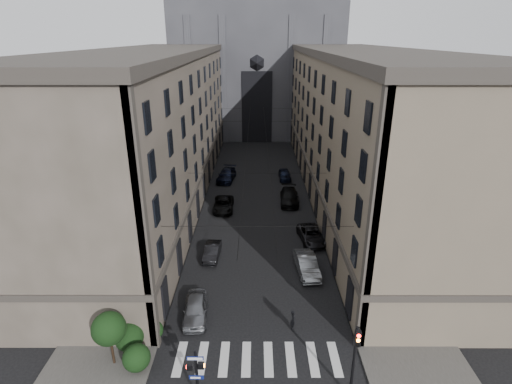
{
  "coord_description": "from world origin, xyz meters",
  "views": [
    {
      "loc": [
        -0.06,
        -15.98,
        20.38
      ],
      "look_at": [
        -0.1,
        12.46,
        9.21
      ],
      "focal_mm": 28.0,
      "sensor_mm": 36.0,
      "label": 1
    }
  ],
  "objects_px": {
    "car_right_near": "(307,265)",
    "car_right_midfar": "(289,197)",
    "car_left_far": "(227,175)",
    "gothic_tower": "(257,48)",
    "car_right_midnear": "(311,235)",
    "traffic_light_right": "(355,355)",
    "car_left_near": "(196,309)",
    "pedestrian_signal_left": "(196,373)",
    "pedestrian": "(293,320)",
    "car_left_midnear": "(212,252)",
    "car_right_far": "(285,175)",
    "car_left_midfar": "(223,205)"
  },
  "relations": [
    {
      "from": "pedestrian",
      "to": "pedestrian_signal_left",
      "type": "bearing_deg",
      "value": 146.03
    },
    {
      "from": "pedestrian",
      "to": "car_right_far",
      "type": "bearing_deg",
      "value": 6.81
    },
    {
      "from": "traffic_light_right",
      "to": "car_right_midnear",
      "type": "xyz_separation_m",
      "value": [
        0.15,
        19.69,
        -2.59
      ]
    },
    {
      "from": "car_left_far",
      "to": "car_right_midfar",
      "type": "height_order",
      "value": "car_right_midfar"
    },
    {
      "from": "car_right_near",
      "to": "pedestrian",
      "type": "bearing_deg",
      "value": -110.3
    },
    {
      "from": "car_left_near",
      "to": "car_left_far",
      "type": "xyz_separation_m",
      "value": [
        0.19,
        31.47,
        0.04
      ]
    },
    {
      "from": "gothic_tower",
      "to": "car_right_midnear",
      "type": "xyz_separation_m",
      "value": [
        5.75,
        -53.34,
        -17.1
      ]
    },
    {
      "from": "car_right_near",
      "to": "car_left_midfar",
      "type": "bearing_deg",
      "value": 115.53
    },
    {
      "from": "traffic_light_right",
      "to": "car_left_near",
      "type": "distance_m",
      "value": 12.97
    },
    {
      "from": "car_right_midnear",
      "to": "pedestrian",
      "type": "xyz_separation_m",
      "value": [
        -3.11,
        -13.61,
        0.1
      ]
    },
    {
      "from": "pedestrian_signal_left",
      "to": "car_right_far",
      "type": "distance_m",
      "value": 40.48
    },
    {
      "from": "car_left_far",
      "to": "car_right_midfar",
      "type": "bearing_deg",
      "value": -37.58
    },
    {
      "from": "car_right_near",
      "to": "car_right_midfar",
      "type": "distance_m",
      "value": 16.44
    },
    {
      "from": "car_right_midnear",
      "to": "pedestrian",
      "type": "bearing_deg",
      "value": -110.09
    },
    {
      "from": "car_left_far",
      "to": "car_left_midfar",
      "type": "bearing_deg",
      "value": -80.71
    },
    {
      "from": "pedestrian",
      "to": "car_right_midnear",
      "type": "bearing_deg",
      "value": -3.36
    },
    {
      "from": "traffic_light_right",
      "to": "car_left_near",
      "type": "bearing_deg",
      "value": 144.51
    },
    {
      "from": "car_right_far",
      "to": "gothic_tower",
      "type": "bearing_deg",
      "value": 95.94
    },
    {
      "from": "car_right_midnear",
      "to": "pedestrian_signal_left",
      "type": "bearing_deg",
      "value": -121.97
    },
    {
      "from": "pedestrian_signal_left",
      "to": "car_left_near",
      "type": "height_order",
      "value": "pedestrian_signal_left"
    },
    {
      "from": "pedestrian_signal_left",
      "to": "pedestrian",
      "type": "bearing_deg",
      "value": 46.54
    },
    {
      "from": "car_left_midnear",
      "to": "car_right_near",
      "type": "relative_size",
      "value": 0.83
    },
    {
      "from": "pedestrian_signal_left",
      "to": "car_left_near",
      "type": "xyz_separation_m",
      "value": [
        -1.25,
        7.81,
        -1.55
      ]
    },
    {
      "from": "traffic_light_right",
      "to": "car_left_near",
      "type": "height_order",
      "value": "traffic_light_right"
    },
    {
      "from": "traffic_light_right",
      "to": "car_left_far",
      "type": "bearing_deg",
      "value": 104.67
    },
    {
      "from": "car_right_midnear",
      "to": "car_right_midfar",
      "type": "height_order",
      "value": "car_right_midfar"
    },
    {
      "from": "car_right_near",
      "to": "pedestrian",
      "type": "height_order",
      "value": "car_right_near"
    },
    {
      "from": "pedestrian_signal_left",
      "to": "traffic_light_right",
      "type": "height_order",
      "value": "traffic_light_right"
    },
    {
      "from": "gothic_tower",
      "to": "car_right_midnear",
      "type": "distance_m",
      "value": 56.31
    },
    {
      "from": "car_right_near",
      "to": "car_right_midfar",
      "type": "height_order",
      "value": "car_right_midfar"
    },
    {
      "from": "car_left_midnear",
      "to": "pedestrian",
      "type": "xyz_separation_m",
      "value": [
        7.06,
        -10.21,
        0.14
      ]
    },
    {
      "from": "car_left_far",
      "to": "pedestrian",
      "type": "height_order",
      "value": "car_left_far"
    },
    {
      "from": "pedestrian_signal_left",
      "to": "gothic_tower",
      "type": "bearing_deg",
      "value": 87.26
    },
    {
      "from": "car_right_midnear",
      "to": "car_right_midfar",
      "type": "distance_m",
      "value": 10.53
    },
    {
      "from": "pedestrian",
      "to": "car_left_far",
      "type": "bearing_deg",
      "value": 21.9
    },
    {
      "from": "car_left_midnear",
      "to": "car_left_midfar",
      "type": "relative_size",
      "value": 0.77
    },
    {
      "from": "car_left_near",
      "to": "car_right_far",
      "type": "relative_size",
      "value": 1.06
    },
    {
      "from": "traffic_light_right",
      "to": "car_left_midfar",
      "type": "relative_size",
      "value": 0.99
    },
    {
      "from": "car_left_far",
      "to": "car_right_near",
      "type": "height_order",
      "value": "car_left_far"
    },
    {
      "from": "pedestrian_signal_left",
      "to": "car_right_far",
      "type": "relative_size",
      "value": 0.93
    },
    {
      "from": "car_right_near",
      "to": "gothic_tower",
      "type": "bearing_deg",
      "value": 88.19
    },
    {
      "from": "car_left_far",
      "to": "car_right_midfar",
      "type": "xyz_separation_m",
      "value": [
        8.77,
        -8.75,
        0.01
      ]
    },
    {
      "from": "car_left_far",
      "to": "car_right_near",
      "type": "bearing_deg",
      "value": -62.73
    },
    {
      "from": "car_left_midfar",
      "to": "car_right_midnear",
      "type": "distance_m",
      "value": 12.85
    },
    {
      "from": "car_left_midnear",
      "to": "car_right_near",
      "type": "height_order",
      "value": "car_right_near"
    },
    {
      "from": "gothic_tower",
      "to": "car_left_near",
      "type": "xyz_separation_m",
      "value": [
        -4.76,
        -65.65,
        -17.02
      ]
    },
    {
      "from": "gothic_tower",
      "to": "pedestrian_signal_left",
      "type": "xyz_separation_m",
      "value": [
        -3.51,
        -73.46,
        -15.48
      ]
    },
    {
      "from": "car_right_midfar",
      "to": "car_left_near",
      "type": "bearing_deg",
      "value": -108.98
    },
    {
      "from": "traffic_light_right",
      "to": "car_right_near",
      "type": "xyz_separation_m",
      "value": [
        -1.05,
        13.67,
        -2.49
      ]
    },
    {
      "from": "pedestrian_signal_left",
      "to": "car_right_near",
      "type": "bearing_deg",
      "value": 60.21
    }
  ]
}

